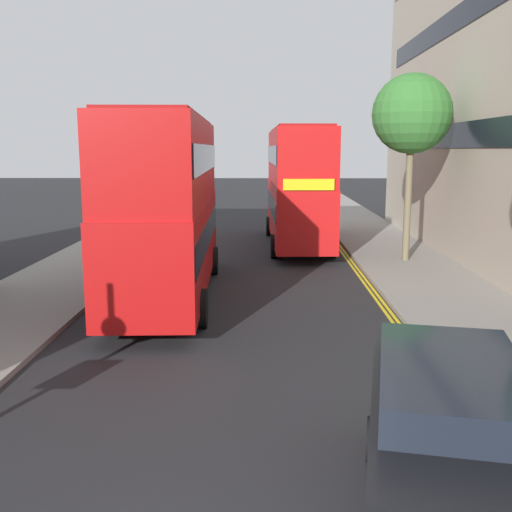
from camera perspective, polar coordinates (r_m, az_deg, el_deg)
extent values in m
cube|color=gray|center=(21.99, 16.06, -2.13)|extent=(4.00, 80.00, 0.14)
cube|color=gray|center=(22.43, -17.97, -1.99)|extent=(4.00, 80.00, 0.14)
cube|color=yellow|center=(19.64, 11.62, -3.61)|extent=(0.10, 56.00, 0.01)
cube|color=yellow|center=(19.61, 11.16, -3.62)|extent=(0.10, 56.00, 0.01)
cube|color=#B20F0F|center=(18.81, -8.46, 1.28)|extent=(2.92, 10.89, 2.60)
cube|color=#B20F0F|center=(18.59, -8.68, 9.07)|extent=(2.86, 10.67, 2.50)
cube|color=black|center=(18.77, -8.49, 2.19)|extent=(2.93, 10.46, 0.84)
cube|color=black|center=(18.59, -8.68, 9.37)|extent=(2.92, 10.24, 0.80)
cube|color=yellow|center=(23.97, -6.98, 6.98)|extent=(2.00, 0.14, 0.44)
cube|color=maroon|center=(18.61, -8.79, 13.07)|extent=(2.63, 9.80, 0.10)
cylinder|color=black|center=(22.47, -10.50, -0.47)|extent=(0.34, 1.05, 1.04)
cylinder|color=black|center=(22.20, -4.12, -0.45)|extent=(0.34, 1.05, 1.04)
cylinder|color=black|center=(16.06, -14.27, -4.96)|extent=(0.34, 1.05, 1.04)
cylinder|color=black|center=(15.69, -5.30, -5.04)|extent=(0.34, 1.05, 1.04)
cube|color=red|center=(28.62, 4.01, 4.46)|extent=(2.79, 10.86, 2.60)
cube|color=red|center=(28.47, 4.07, 9.57)|extent=(2.74, 10.65, 2.50)
cube|color=black|center=(28.59, 4.02, 5.06)|extent=(2.81, 10.43, 0.84)
cube|color=black|center=(28.47, 4.08, 9.77)|extent=(2.80, 10.22, 0.80)
cube|color=yellow|center=(23.15, 5.13, 6.90)|extent=(2.00, 0.11, 0.44)
cube|color=maroon|center=(28.48, 4.11, 12.19)|extent=(2.51, 9.78, 0.10)
cylinder|color=black|center=(25.62, 7.36, 0.95)|extent=(0.33, 1.05, 1.04)
cylinder|color=black|center=(25.39, 1.76, 0.95)|extent=(0.33, 1.05, 1.04)
cylinder|color=black|center=(32.19, 5.73, 2.90)|extent=(0.33, 1.05, 1.04)
cylinder|color=black|center=(32.01, 1.27, 2.91)|extent=(0.33, 1.05, 1.04)
cube|color=black|center=(7.98, 18.11, -18.13)|extent=(2.79, 4.98, 1.50)
cube|color=black|center=(7.77, 18.34, -12.40)|extent=(2.28, 3.33, 0.76)
cube|color=orange|center=(7.95, 18.13, -17.82)|extent=(2.74, 4.62, 0.10)
cylinder|color=black|center=(9.66, 22.61, -17.16)|extent=(0.35, 0.71, 0.68)
cylinder|color=black|center=(9.50, 11.34, -17.03)|extent=(0.35, 0.71, 0.68)
cylinder|color=#6B6047|center=(24.81, 14.49, 5.27)|extent=(0.29, 0.29, 4.95)
cylinder|color=#6B6047|center=(24.78, 15.86, 11.67)|extent=(0.26, 0.97, 0.73)
cylinder|color=#6B6047|center=(25.10, 14.31, 11.66)|extent=(0.89, 0.36, 0.67)
cylinder|color=#6B6047|center=(24.30, 14.36, 11.80)|extent=(0.88, 0.68, 0.75)
sphere|color=#33702D|center=(24.76, 14.86, 13.17)|extent=(3.15, 3.15, 3.15)
cube|color=black|center=(25.75, 19.78, 21.41)|extent=(0.04, 24.64, 1.00)
cube|color=black|center=(25.23, 19.12, 11.01)|extent=(0.04, 24.64, 1.00)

